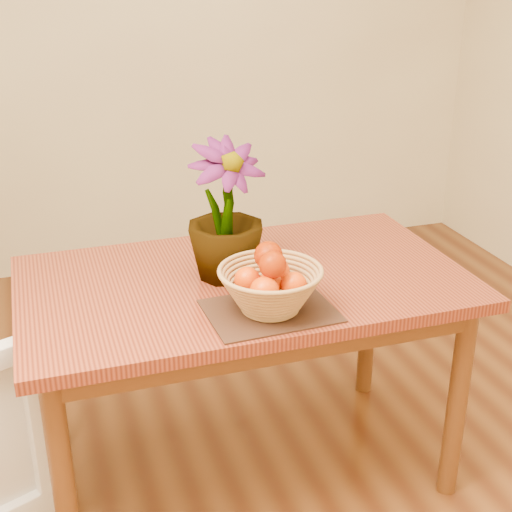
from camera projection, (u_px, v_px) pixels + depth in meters
name	position (u px, v px, depth m)	size (l,w,h in m)	color
wall_back	(133.00, 22.00, 3.71)	(4.00, 0.02, 2.70)	#FFF0C2
table	(244.00, 302.00, 2.28)	(1.40, 0.80, 0.75)	maroon
placemat	(270.00, 311.00, 2.03)	(0.36, 0.27, 0.01)	#351E13
wicker_basket	(270.00, 291.00, 2.01)	(0.30, 0.30, 0.12)	tan
orange_pile	(270.00, 271.00, 1.98)	(0.19, 0.19, 0.15)	#EA4103
potted_plant	(225.00, 211.00, 2.17)	(0.24, 0.24, 0.43)	#194012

